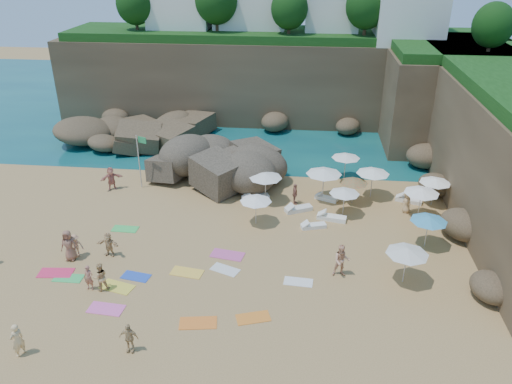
# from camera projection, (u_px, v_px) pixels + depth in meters

# --- Properties ---
(ground) EXTENTS (120.00, 120.00, 0.00)m
(ground) POSITION_uv_depth(u_px,v_px,m) (219.00, 241.00, 30.66)
(ground) COLOR tan
(ground) RESTS_ON ground
(seawater) EXTENTS (120.00, 120.00, 0.00)m
(seawater) POSITION_uv_depth(u_px,v_px,m) (263.00, 103.00, 57.36)
(seawater) COLOR #0C4751
(seawater) RESTS_ON ground
(cliff_back) EXTENTS (44.00, 8.00, 8.00)m
(cliff_back) POSITION_uv_depth(u_px,v_px,m) (278.00, 79.00, 50.94)
(cliff_back) COLOR brown
(cliff_back) RESTS_ON ground
(cliff_right) EXTENTS (8.00, 30.00, 8.00)m
(cliff_right) POSITION_uv_depth(u_px,v_px,m) (509.00, 145.00, 34.23)
(cliff_right) COLOR brown
(cliff_right) RESTS_ON ground
(cliff_corner) EXTENTS (10.00, 12.00, 8.00)m
(cliff_corner) POSITION_uv_depth(u_px,v_px,m) (440.00, 97.00, 45.09)
(cliff_corner) COLOR brown
(cliff_corner) RESTS_ON ground
(rock_promontory) EXTENTS (12.00, 7.00, 2.00)m
(rock_promontory) POSITION_uv_depth(u_px,v_px,m) (131.00, 142.00, 45.93)
(rock_promontory) COLOR brown
(rock_promontory) RESTS_ON ground
(clifftop_buildings) EXTENTS (28.48, 9.48, 7.00)m
(clifftop_buildings) POSITION_uv_depth(u_px,v_px,m) (290.00, 3.00, 48.33)
(clifftop_buildings) COLOR white
(clifftop_buildings) RESTS_ON cliff_back
(clifftop_trees) EXTENTS (35.60, 23.82, 4.40)m
(clifftop_trees) POSITION_uv_depth(u_px,v_px,m) (308.00, 11.00, 42.57)
(clifftop_trees) COLOR #11380F
(clifftop_trees) RESTS_ON ground
(marina_masts) EXTENTS (3.10, 0.10, 6.00)m
(marina_masts) POSITION_uv_depth(u_px,v_px,m) (121.00, 73.00, 57.57)
(marina_masts) COLOR white
(marina_masts) RESTS_ON ground
(rock_outcrop) EXTENTS (8.69, 7.03, 3.16)m
(rock_outcrop) POSITION_uv_depth(u_px,v_px,m) (214.00, 178.00, 38.98)
(rock_outcrop) COLOR brown
(rock_outcrop) RESTS_ON ground
(flag_pole) EXTENTS (0.78, 0.33, 4.12)m
(flag_pole) POSITION_uv_depth(u_px,v_px,m) (140.00, 155.00, 36.28)
(flag_pole) COLOR silver
(flag_pole) RESTS_ON ground
(parasol_0) EXTENTS (2.34, 2.34, 2.21)m
(parasol_0) POSITION_uv_depth(u_px,v_px,m) (266.00, 175.00, 34.50)
(parasol_0) COLOR silver
(parasol_0) RESTS_ON ground
(parasol_1) EXTENTS (2.18, 2.18, 2.06)m
(parasol_1) POSITION_uv_depth(u_px,v_px,m) (346.00, 156.00, 38.03)
(parasol_1) COLOR silver
(parasol_1) RESTS_ON ground
(parasol_2) EXTENTS (2.30, 2.30, 2.18)m
(parasol_2) POSITION_uv_depth(u_px,v_px,m) (422.00, 191.00, 32.44)
(parasol_2) COLOR silver
(parasol_2) RESTS_ON ground
(parasol_3) EXTENTS (2.14, 2.14, 2.02)m
(parasol_3) POSITION_uv_depth(u_px,v_px,m) (435.00, 181.00, 34.16)
(parasol_3) COLOR silver
(parasol_3) RESTS_ON ground
(parasol_4) EXTENTS (2.34, 2.34, 2.21)m
(parasol_4) POSITION_uv_depth(u_px,v_px,m) (373.00, 171.00, 35.13)
(parasol_4) COLOR silver
(parasol_4) RESTS_ON ground
(parasol_5) EXTENTS (2.63, 2.63, 2.49)m
(parasol_5) POSITION_uv_depth(u_px,v_px,m) (231.00, 163.00, 35.81)
(parasol_5) COLOR silver
(parasol_5) RESTS_ON ground
(parasol_6) EXTENTS (1.98, 1.98, 1.87)m
(parasol_6) POSITION_uv_depth(u_px,v_px,m) (354.00, 181.00, 34.42)
(parasol_6) COLOR silver
(parasol_6) RESTS_ON ground
(parasol_7) EXTENTS (2.52, 2.52, 2.38)m
(parasol_7) POSITION_uv_depth(u_px,v_px,m) (324.00, 171.00, 34.71)
(parasol_7) COLOR silver
(parasol_7) RESTS_ON ground
(parasol_8) EXTENTS (2.02, 2.02, 1.91)m
(parasol_8) POSITION_uv_depth(u_px,v_px,m) (345.00, 192.00, 32.88)
(parasol_8) COLOR silver
(parasol_8) RESTS_ON ground
(parasol_9) EXTENTS (2.06, 2.06, 1.95)m
(parasol_9) POSITION_uv_depth(u_px,v_px,m) (256.00, 199.00, 31.81)
(parasol_9) COLOR silver
(parasol_9) RESTS_ON ground
(parasol_10) EXTENTS (2.18, 2.18, 2.06)m
(parasol_10) POSITION_uv_depth(u_px,v_px,m) (429.00, 219.00, 29.33)
(parasol_10) COLOR silver
(parasol_10) RESTS_ON ground
(parasol_11) EXTENTS (2.27, 2.27, 2.14)m
(parasol_11) POSITION_uv_depth(u_px,v_px,m) (407.00, 251.00, 26.11)
(parasol_11) COLOR silver
(parasol_11) RESTS_ON ground
(lounger_0) EXTENTS (2.00, 1.00, 0.30)m
(lounger_0) POSITION_uv_depth(u_px,v_px,m) (332.00, 218.00, 32.98)
(lounger_0) COLOR white
(lounger_0) RESTS_ON ground
(lounger_1) EXTENTS (1.69, 1.12, 0.25)m
(lounger_1) POSITION_uv_depth(u_px,v_px,m) (326.00, 198.00, 35.55)
(lounger_1) COLOR white
(lounger_1) RESTS_ON ground
(lounger_2) EXTENTS (1.97, 1.38, 0.29)m
(lounger_2) POSITION_uv_depth(u_px,v_px,m) (299.00, 209.00, 34.07)
(lounger_2) COLOR silver
(lounger_2) RESTS_ON ground
(lounger_3) EXTENTS (2.03, 1.32, 0.30)m
(lounger_3) POSITION_uv_depth(u_px,v_px,m) (256.00, 198.00, 35.58)
(lounger_3) COLOR white
(lounger_3) RESTS_ON ground
(lounger_4) EXTENTS (1.92, 1.18, 0.28)m
(lounger_4) POSITION_uv_depth(u_px,v_px,m) (409.00, 200.00, 35.27)
(lounger_4) COLOR white
(lounger_4) RESTS_ON ground
(lounger_5) EXTENTS (1.70, 1.00, 0.25)m
(lounger_5) POSITION_uv_depth(u_px,v_px,m) (313.00, 226.00, 32.06)
(lounger_5) COLOR white
(lounger_5) RESTS_ON ground
(towel_1) EXTENTS (1.85, 1.03, 0.03)m
(towel_1) POSITION_uv_depth(u_px,v_px,m) (106.00, 309.00, 24.95)
(towel_1) COLOR pink
(towel_1) RESTS_ON ground
(towel_2) EXTENTS (1.92, 1.16, 0.03)m
(towel_2) POSITION_uv_depth(u_px,v_px,m) (198.00, 323.00, 24.03)
(towel_2) COLOR orange
(towel_2) RESTS_ON ground
(towel_3) EXTENTS (1.59, 0.80, 0.03)m
(towel_3) POSITION_uv_depth(u_px,v_px,m) (68.00, 278.00, 27.26)
(towel_3) COLOR #36C05A
(towel_3) RESTS_ON ground
(towel_4) EXTENTS (1.97, 1.33, 0.03)m
(towel_4) POSITION_uv_depth(u_px,v_px,m) (117.00, 287.00, 26.56)
(towel_4) COLOR yellow
(towel_4) RESTS_ON ground
(towel_5) EXTENTS (1.79, 1.35, 0.03)m
(towel_5) POSITION_uv_depth(u_px,v_px,m) (225.00, 270.00, 27.96)
(towel_5) COLOR silver
(towel_5) RESTS_ON ground
(towel_7) EXTENTS (1.96, 1.10, 0.03)m
(towel_7) POSITION_uv_depth(u_px,v_px,m) (56.00, 273.00, 27.68)
(towel_7) COLOR #E52855
(towel_7) RESTS_ON ground
(towel_8) EXTENTS (1.67, 1.04, 0.03)m
(towel_8) POSITION_uv_depth(u_px,v_px,m) (136.00, 276.00, 27.39)
(towel_8) COLOR blue
(towel_8) RESTS_ON ground
(towel_9) EXTENTS (2.07, 1.29, 0.03)m
(towel_9) POSITION_uv_depth(u_px,v_px,m) (227.00, 255.00, 29.29)
(towel_9) COLOR #CD5092
(towel_9) RESTS_ON ground
(towel_10) EXTENTS (1.82, 1.30, 0.03)m
(towel_10) POSITION_uv_depth(u_px,v_px,m) (253.00, 318.00, 24.36)
(towel_10) COLOR orange
(towel_10) RESTS_ON ground
(towel_11) EXTENTS (1.67, 0.86, 0.03)m
(towel_11) POSITION_uv_depth(u_px,v_px,m) (125.00, 229.00, 31.95)
(towel_11) COLOR green
(towel_11) RESTS_ON ground
(towel_12) EXTENTS (1.89, 1.14, 0.03)m
(towel_12) POSITION_uv_depth(u_px,v_px,m) (187.00, 272.00, 27.72)
(towel_12) COLOR yellow
(towel_12) RESTS_ON ground
(towel_13) EXTENTS (1.61, 0.89, 0.03)m
(towel_13) POSITION_uv_depth(u_px,v_px,m) (298.00, 282.00, 26.95)
(towel_13) COLOR white
(towel_13) RESTS_ON ground
(person_stand_1) EXTENTS (0.99, 0.93, 1.63)m
(person_stand_1) POSITION_uv_depth(u_px,v_px,m) (100.00, 277.00, 26.00)
(person_stand_1) COLOR tan
(person_stand_1) RESTS_ON ground
(person_stand_2) EXTENTS (1.02, 0.60, 1.48)m
(person_stand_2) POSITION_uv_depth(u_px,v_px,m) (258.00, 185.00, 36.05)
(person_stand_2) COLOR tan
(person_stand_2) RESTS_ON ground
(person_stand_3) EXTENTS (0.44, 0.92, 1.53)m
(person_stand_3) POSITION_uv_depth(u_px,v_px,m) (295.00, 194.00, 34.76)
(person_stand_3) COLOR #995E4C
(person_stand_3) RESTS_ON ground
(person_stand_4) EXTENTS (0.73, 0.81, 1.47)m
(person_stand_4) POSITION_uv_depth(u_px,v_px,m) (407.00, 203.00, 33.63)
(person_stand_4) COLOR tan
(person_stand_4) RESTS_ON ground
(person_stand_5) EXTENTS (1.60, 1.31, 1.75)m
(person_stand_5) POSITION_uv_depth(u_px,v_px,m) (111.00, 178.00, 36.80)
(person_stand_5) COLOR #C97464
(person_stand_5) RESTS_ON ground
(person_stand_6) EXTENTS (0.64, 0.74, 1.70)m
(person_stand_6) POSITION_uv_depth(u_px,v_px,m) (17.00, 340.00, 21.82)
(person_stand_6) COLOR #E5BF82
(person_stand_6) RESTS_ON ground
(person_lie_0) EXTENTS (1.07, 1.51, 0.38)m
(person_lie_0) POSITION_uv_depth(u_px,v_px,m) (77.00, 253.00, 29.11)
(person_lie_0) COLOR tan
(person_lie_0) RESTS_ON ground
(person_lie_1) EXTENTS (0.90, 1.50, 0.36)m
(person_lie_1) POSITION_uv_depth(u_px,v_px,m) (130.00, 348.00, 22.31)
(person_lie_1) COLOR tan
(person_lie_1) RESTS_ON ground
(person_lie_2) EXTENTS (0.96, 1.90, 0.50)m
(person_lie_2) POSITION_uv_depth(u_px,v_px,m) (71.00, 256.00, 28.76)
(person_lie_2) COLOR brown
(person_lie_2) RESTS_ON ground
(person_lie_3) EXTENTS (1.56, 1.66, 0.39)m
(person_lie_3) POSITION_uv_depth(u_px,v_px,m) (110.00, 253.00, 29.17)
(person_lie_3) COLOR tan
(person_lie_3) RESTS_ON ground
(person_lie_4) EXTENTS (0.63, 1.45, 0.34)m
(person_lie_4) POSITION_uv_depth(u_px,v_px,m) (90.00, 287.00, 26.33)
(person_lie_4) COLOR #A36551
(person_lie_4) RESTS_ON ground
(person_lie_5) EXTENTS (1.04, 1.95, 0.72)m
(person_lie_5) POSITION_uv_depth(u_px,v_px,m) (341.00, 270.00, 27.33)
(person_lie_5) COLOR #E2A580
(person_lie_5) RESTS_ON ground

